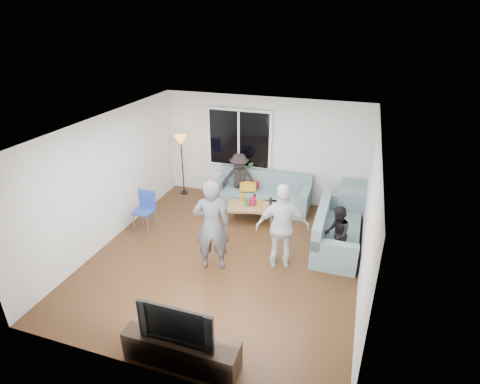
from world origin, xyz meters
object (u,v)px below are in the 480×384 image
(player_left, at_px, (212,226))
(television, at_px, (179,321))
(spectator_right, at_px, (337,234))
(floor_lamp, at_px, (182,165))
(spectator_back, at_px, (239,179))
(coffee_table, at_px, (252,213))
(player_right, at_px, (282,227))
(sofa_right_section, at_px, (338,227))
(side_chair, at_px, (144,212))
(sofa_back_section, at_px, (262,191))
(tv_console, at_px, (182,350))

(player_left, height_order, television, player_left)
(television, bearing_deg, spectator_right, 60.73)
(floor_lamp, relative_size, spectator_back, 1.19)
(coffee_table, relative_size, player_left, 0.62)
(spectator_right, height_order, spectator_back, spectator_back)
(television, bearing_deg, spectator_back, 98.99)
(floor_lamp, relative_size, player_right, 0.94)
(sofa_right_section, height_order, side_chair, side_chair)
(spectator_back, distance_m, television, 4.86)
(side_chair, distance_m, spectator_back, 2.44)
(coffee_table, xyz_separation_m, floor_lamp, (-2.15, 0.88, 0.58))
(spectator_back, bearing_deg, spectator_right, -50.94)
(sofa_back_section, height_order, player_left, player_left)
(sofa_right_section, distance_m, coffee_table, 1.98)
(sofa_back_section, distance_m, sofa_right_section, 2.24)
(sofa_right_section, distance_m, player_right, 1.44)
(spectator_right, bearing_deg, spectator_back, -131.79)
(sofa_right_section, xyz_separation_m, player_right, (-0.94, -1.01, 0.40))
(coffee_table, height_order, player_right, player_right)
(floor_lamp, xyz_separation_m, player_left, (1.93, -2.76, 0.11))
(sofa_back_section, relative_size, spectator_right, 2.05)
(player_left, height_order, player_right, player_left)
(floor_lamp, xyz_separation_m, player_right, (3.13, -2.32, 0.05))
(coffee_table, bearing_deg, spectator_right, -25.81)
(coffee_table, distance_m, spectator_back, 1.06)
(television, bearing_deg, sofa_back_section, 92.03)
(spectator_right, relative_size, television, 1.08)
(player_right, xyz_separation_m, television, (-0.79, -2.59, -0.09))
(side_chair, bearing_deg, player_left, -21.85)
(side_chair, relative_size, player_left, 0.48)
(player_right, relative_size, tv_console, 1.04)
(spectator_right, distance_m, tv_console, 3.57)
(sofa_right_section, xyz_separation_m, spectator_right, (0.00, -0.50, 0.14))
(sofa_right_section, height_order, coffee_table, sofa_right_section)
(spectator_back, distance_m, tv_console, 4.88)
(coffee_table, xyz_separation_m, player_left, (-0.22, -1.89, 0.69))
(sofa_back_section, relative_size, side_chair, 2.67)
(floor_lamp, bearing_deg, player_left, -55.07)
(coffee_table, distance_m, tv_console, 4.03)
(side_chair, relative_size, floor_lamp, 0.55)
(sofa_right_section, bearing_deg, spectator_back, 64.15)
(sofa_right_section, relative_size, coffee_table, 1.82)
(side_chair, height_order, tv_console, side_chair)
(sofa_back_section, bearing_deg, coffee_table, -91.42)
(tv_console, relative_size, television, 1.54)
(player_left, xyz_separation_m, spectator_right, (2.14, 0.96, -0.33))
(player_left, bearing_deg, side_chair, -41.17)
(sofa_right_section, height_order, tv_console, sofa_right_section)
(player_left, distance_m, tv_console, 2.28)
(player_left, relative_size, spectator_right, 1.58)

